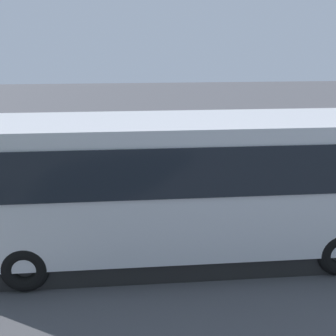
{
  "coord_description": "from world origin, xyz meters",
  "views": [
    {
      "loc": [
        3.27,
        13.77,
        4.9
      ],
      "look_at": [
        1.8,
        0.38,
        1.1
      ],
      "focal_mm": 48.97,
      "sensor_mm": 36.0,
      "label": 1
    }
  ],
  "objects_px": {
    "spectator_left": "(166,186)",
    "parked_motorcycle_silver": "(246,208)",
    "stunt_motorcycle": "(155,168)",
    "traffic_cone": "(233,182)",
    "spectator_centre": "(126,183)",
    "tour_bus": "(180,190)",
    "spectator_far_left": "(207,181)"
  },
  "relations": [
    {
      "from": "stunt_motorcycle",
      "to": "tour_bus",
      "type": "bearing_deg",
      "value": 91.11
    },
    {
      "from": "stunt_motorcycle",
      "to": "traffic_cone",
      "type": "height_order",
      "value": "stunt_motorcycle"
    },
    {
      "from": "spectator_far_left",
      "to": "spectator_left",
      "type": "bearing_deg",
      "value": 15.67
    },
    {
      "from": "spectator_far_left",
      "to": "stunt_motorcycle",
      "type": "bearing_deg",
      "value": -67.67
    },
    {
      "from": "spectator_far_left",
      "to": "spectator_left",
      "type": "relative_size",
      "value": 0.99
    },
    {
      "from": "spectator_far_left",
      "to": "traffic_cone",
      "type": "xyz_separation_m",
      "value": [
        -1.29,
        -2.11,
        -0.73
      ]
    },
    {
      "from": "stunt_motorcycle",
      "to": "traffic_cone",
      "type": "xyz_separation_m",
      "value": [
        -2.52,
        0.88,
        -0.31
      ]
    },
    {
      "from": "parked_motorcycle_silver",
      "to": "tour_bus",
      "type": "bearing_deg",
      "value": 40.28
    },
    {
      "from": "spectator_far_left",
      "to": "traffic_cone",
      "type": "distance_m",
      "value": 2.58
    },
    {
      "from": "parked_motorcycle_silver",
      "to": "spectator_far_left",
      "type": "bearing_deg",
      "value": -40.83
    },
    {
      "from": "tour_bus",
      "to": "spectator_centre",
      "type": "distance_m",
      "value": 2.76
    },
    {
      "from": "spectator_far_left",
      "to": "parked_motorcycle_silver",
      "type": "relative_size",
      "value": 0.84
    },
    {
      "from": "stunt_motorcycle",
      "to": "traffic_cone",
      "type": "bearing_deg",
      "value": 160.76
    },
    {
      "from": "spectator_far_left",
      "to": "spectator_centre",
      "type": "bearing_deg",
      "value": 2.49
    },
    {
      "from": "spectator_centre",
      "to": "spectator_left",
      "type": "bearing_deg",
      "value": 167.18
    },
    {
      "from": "spectator_left",
      "to": "spectator_centre",
      "type": "distance_m",
      "value": 1.1
    },
    {
      "from": "spectator_far_left",
      "to": "traffic_cone",
      "type": "height_order",
      "value": "spectator_far_left"
    },
    {
      "from": "spectator_left",
      "to": "stunt_motorcycle",
      "type": "bearing_deg",
      "value": -89.9
    },
    {
      "from": "spectator_far_left",
      "to": "spectator_left",
      "type": "xyz_separation_m",
      "value": [
        1.22,
        0.34,
        0.01
      ]
    },
    {
      "from": "stunt_motorcycle",
      "to": "spectator_centre",
      "type": "bearing_deg",
      "value": 71.02
    },
    {
      "from": "parked_motorcycle_silver",
      "to": "stunt_motorcycle",
      "type": "bearing_deg",
      "value": -60.37
    },
    {
      "from": "tour_bus",
      "to": "spectator_left",
      "type": "xyz_separation_m",
      "value": [
        0.1,
        -2.2,
        -0.6
      ]
    },
    {
      "from": "spectator_left",
      "to": "spectator_centre",
      "type": "height_order",
      "value": "spectator_centre"
    },
    {
      "from": "tour_bus",
      "to": "parked_motorcycle_silver",
      "type": "distance_m",
      "value": 2.93
    },
    {
      "from": "spectator_centre",
      "to": "tour_bus",
      "type": "bearing_deg",
      "value": 115.63
    },
    {
      "from": "traffic_cone",
      "to": "spectator_left",
      "type": "bearing_deg",
      "value": 44.27
    },
    {
      "from": "tour_bus",
      "to": "stunt_motorcycle",
      "type": "distance_m",
      "value": 5.63
    },
    {
      "from": "tour_bus",
      "to": "spectator_centre",
      "type": "relative_size",
      "value": 5.16
    },
    {
      "from": "tour_bus",
      "to": "traffic_cone",
      "type": "height_order",
      "value": "tour_bus"
    },
    {
      "from": "spectator_centre",
      "to": "spectator_far_left",
      "type": "bearing_deg",
      "value": -177.51
    },
    {
      "from": "tour_bus",
      "to": "spectator_left",
      "type": "relative_size",
      "value": 5.35
    },
    {
      "from": "spectator_left",
      "to": "parked_motorcycle_silver",
      "type": "height_order",
      "value": "spectator_left"
    }
  ]
}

